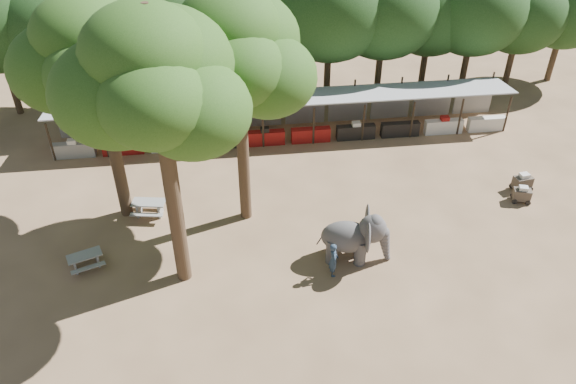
{
  "coord_description": "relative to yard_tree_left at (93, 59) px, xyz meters",
  "views": [
    {
      "loc": [
        -3.73,
        -16.49,
        17.5
      ],
      "look_at": [
        -1.0,
        5.0,
        2.0
      ],
      "focal_mm": 35.0,
      "sensor_mm": 36.0,
      "label": 1
    }
  ],
  "objects": [
    {
      "name": "vendor_stalls",
      "position": [
        9.13,
        6.65,
        -7.02
      ],
      "size": [
        28.0,
        2.99,
        2.8
      ],
      "color": "#9A9CA1",
      "rests_on": "ground"
    },
    {
      "name": "backdrop_trees",
      "position": [
        9.13,
        11.81,
        -2.69
      ],
      "size": [
        46.46,
        5.95,
        8.33
      ],
      "color": "#332316",
      "rests_on": "ground"
    },
    {
      "name": "picnic_table_far",
      "position": [
        1.32,
        -0.5,
        -7.66
      ],
      "size": [
        1.87,
        1.73,
        0.82
      ],
      "rotation": [
        0.0,
        0.0,
        -0.17
      ],
      "color": "gray",
      "rests_on": "ground"
    },
    {
      "name": "elephant",
      "position": [
        10.83,
        -4.95,
        -6.95
      ],
      "size": [
        3.36,
        2.49,
        2.5
      ],
      "rotation": [
        0.0,
        0.0,
        -0.21
      ],
      "color": "#413E3E",
      "rests_on": "ground"
    },
    {
      "name": "cart_back",
      "position": [
        20.97,
        -0.77,
        -7.7
      ],
      "size": [
        1.13,
        0.83,
        1.02
      ],
      "rotation": [
        0.0,
        0.0,
        0.14
      ],
      "color": "#3C3229",
      "rests_on": "ground"
    },
    {
      "name": "yard_tree_center",
      "position": [
        3.0,
        -5.0,
        1.01
      ],
      "size": [
        7.1,
        6.9,
        12.04
      ],
      "color": "#332316",
      "rests_on": "ground"
    },
    {
      "name": "ground",
      "position": [
        9.13,
        -7.19,
        -8.2
      ],
      "size": [
        100.0,
        100.0,
        0.0
      ],
      "primitive_type": "plane",
      "color": "brown",
      "rests_on": "ground"
    },
    {
      "name": "cart_front",
      "position": [
        20.45,
        -1.78,
        -7.74
      ],
      "size": [
        1.1,
        0.88,
        0.93
      ],
      "rotation": [
        0.0,
        0.0,
        -0.3
      ],
      "color": "#3C3229",
      "rests_on": "ground"
    },
    {
      "name": "handler",
      "position": [
        9.67,
        -5.88,
        -7.34
      ],
      "size": [
        0.44,
        0.63,
        1.71
      ],
      "primitive_type": "imported",
      "rotation": [
        0.0,
        0.0,
        1.53
      ],
      "color": "#26384C",
      "rests_on": "ground"
    },
    {
      "name": "picnic_table_near",
      "position": [
        -1.24,
        -4.07,
        -7.72
      ],
      "size": [
        1.86,
        1.78,
        0.74
      ],
      "rotation": [
        0.0,
        0.0,
        0.36
      ],
      "color": "gray",
      "rests_on": "ground"
    },
    {
      "name": "yard_tree_left",
      "position": [
        0.0,
        0.0,
        0.0
      ],
      "size": [
        7.1,
        6.9,
        11.02
      ],
      "color": "#332316",
      "rests_on": "ground"
    },
    {
      "name": "yard_tree_back",
      "position": [
        6.0,
        -1.0,
        0.34
      ],
      "size": [
        7.1,
        6.9,
        11.36
      ],
      "color": "#332316",
      "rests_on": "ground"
    }
  ]
}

